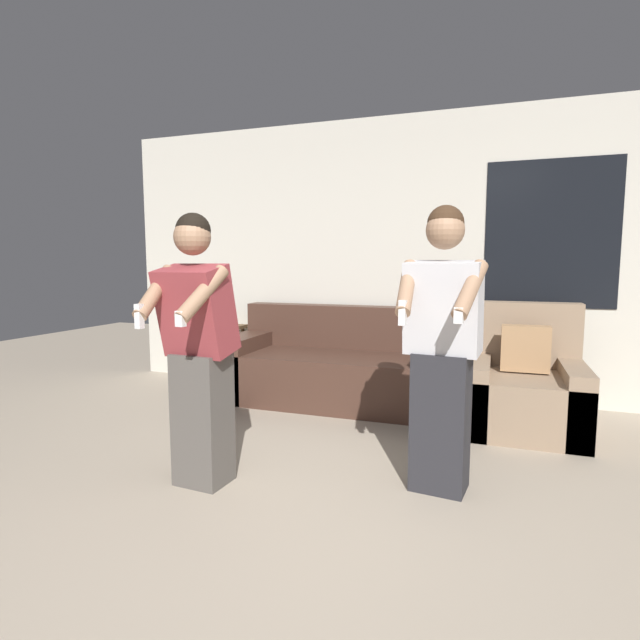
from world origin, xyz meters
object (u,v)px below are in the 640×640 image
object	(u,v)px
person_left	(198,351)
couch	(338,369)
armchair	(523,388)
person_right	(442,350)
side_table	(220,335)

from	to	relation	value
person_left	couch	bearing A→B (deg)	83.52
armchair	couch	bearing A→B (deg)	171.21
couch	armchair	size ratio (longest dim) A/B	2.16
couch	armchair	xyz separation A→B (m)	(1.61, -0.25, 0.01)
armchair	person_right	world-z (taller)	person_right
armchair	person_right	xyz separation A→B (m)	(-0.51, -1.34, 0.50)
couch	person_left	size ratio (longest dim) A/B	1.34
couch	person_right	size ratio (longest dim) A/B	1.31
side_table	person_right	size ratio (longest dim) A/B	0.48
person_left	person_right	size ratio (longest dim) A/B	0.98
armchair	person_right	size ratio (longest dim) A/B	0.60
armchair	person_left	size ratio (longest dim) A/B	0.62
side_table	person_right	distance (m)	3.11
person_left	person_right	bearing A→B (deg)	16.54
couch	side_table	bearing A→B (deg)	170.60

